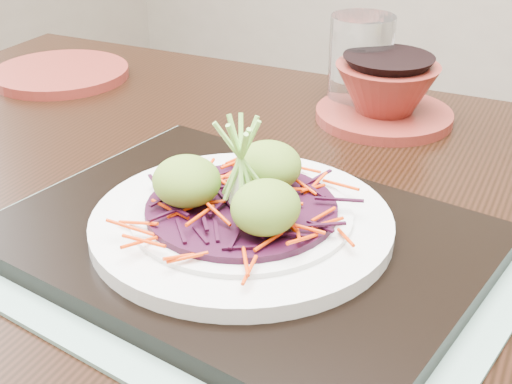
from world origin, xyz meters
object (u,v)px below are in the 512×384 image
Objects in this scene: terracotta_side_plate at (61,73)px; terracotta_bowl_set at (385,96)px; white_plate at (242,222)px; dining_table at (257,286)px; serving_tray at (242,239)px; water_glass at (361,61)px.

terracotta_bowl_set reaches higher than terracotta_side_plate.
white_plate is at bearing -25.47° from terracotta_side_plate.
dining_table is 6.22× the size of terracotta_bowl_set.
serving_tray is at bearing -25.47° from terracotta_side_plate.
terracotta_bowl_set is (0.42, 0.11, 0.02)m from terracotta_side_plate.
water_glass is (-0.04, 0.28, 0.15)m from dining_table.
white_plate is 2.20× the size of water_glass.
water_glass is at bearing 103.23° from serving_tray.
white_plate reaches higher than dining_table.
serving_tray is at bearing -73.20° from dining_table.
terracotta_side_plate is 0.93× the size of terracotta_bowl_set.
white_plate reaches higher than terracotta_side_plate.
terracotta_bowl_set reaches higher than dining_table.
water_glass reaches higher than dining_table.
serving_tray is 0.50m from terracotta_side_plate.
dining_table is 5.07× the size of white_plate.
water_glass is 0.06m from terracotta_bowl_set.
water_glass is at bearing 19.94° from terracotta_side_plate.
dining_table is 0.28m from terracotta_bowl_set.
water_glass reaches higher than serving_tray.
terracotta_side_plate is 1.66× the size of water_glass.
terracotta_bowl_set is at bearing -30.29° from water_glass.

